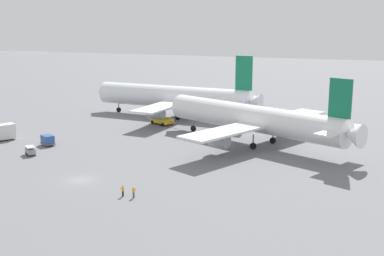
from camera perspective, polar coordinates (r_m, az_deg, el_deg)
ground_plane at (r=81.69m, az=-12.96°, el=-5.96°), size 600.00×600.00×0.00m
airliner_at_gate_left at (r=132.24m, az=-2.12°, el=3.62°), size 49.56×41.26×17.10m
airliner_being_pushed at (r=102.74m, az=7.19°, el=1.07°), size 46.89×40.91×15.41m
pushback_tug at (r=123.42m, az=-3.59°, el=0.99°), size 8.97×5.24×2.79m
gse_catering_truck_tall at (r=113.60m, az=-21.42°, el=-0.50°), size 4.85×6.29×3.50m
gse_baggage_cart_trailing at (r=99.31m, az=-18.39°, el=-2.54°), size 3.12×2.91×1.71m
gse_container_dolly_flat at (r=106.01m, az=-16.54°, el=-1.34°), size 3.87×3.49×2.15m
ground_crew_marshaller_foreground at (r=72.11m, az=-6.85°, el=-7.43°), size 0.50×0.36×1.71m
ground_crew_wing_walker_right at (r=72.88m, az=-8.10°, el=-7.30°), size 0.50×0.36×1.62m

